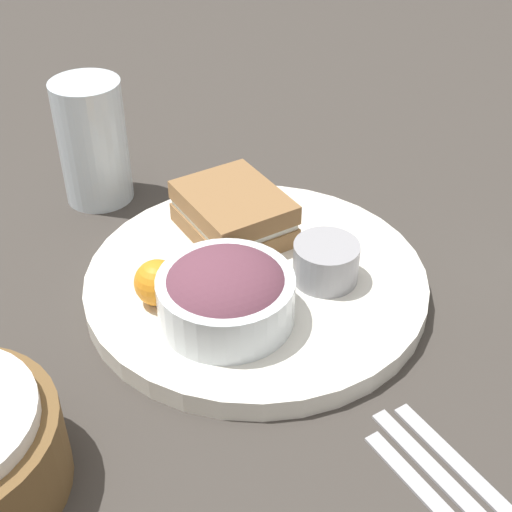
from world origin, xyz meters
name	(u,v)px	position (x,y,z in m)	size (l,w,h in m)	color
ground_plane	(256,290)	(0.00, 0.00, 0.00)	(4.00, 4.00, 0.00)	#3D3833
plate	(256,282)	(0.00, 0.00, 0.01)	(0.31, 0.31, 0.02)	white
sandwich	(233,213)	(0.07, -0.01, 0.04)	(0.12, 0.10, 0.04)	olive
salad_bowl	(226,294)	(-0.04, 0.05, 0.05)	(0.11, 0.11, 0.06)	white
dressing_cup	(326,262)	(-0.03, -0.05, 0.04)	(0.06, 0.06, 0.04)	#99999E
orange_wedge	(157,282)	(0.00, 0.09, 0.04)	(0.04, 0.04, 0.04)	orange
drink_glass	(93,142)	(0.22, 0.09, 0.07)	(0.07, 0.07, 0.13)	silver
fork	(488,493)	(-0.26, -0.05, 0.00)	(0.18, 0.01, 0.01)	#B2B2B7
knife	(469,505)	(-0.27, -0.04, 0.00)	(0.19, 0.01, 0.01)	#B2B2B7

